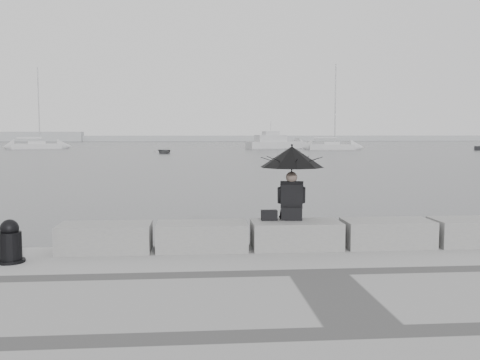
{
  "coord_description": "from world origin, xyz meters",
  "views": [
    {
      "loc": [
        -1.81,
        -9.88,
        2.6
      ],
      "look_at": [
        -0.73,
        3.0,
        1.45
      ],
      "focal_mm": 40.0,
      "sensor_mm": 36.0,
      "label": 1
    }
  ],
  "objects": [
    {
      "name": "bag",
      "position": [
        -0.47,
        -0.3,
        1.09
      ],
      "size": [
        0.29,
        0.17,
        0.19
      ],
      "primitive_type": "cube",
      "color": "black",
      "rests_on": "stone_block_centre"
    },
    {
      "name": "stone_block_right",
      "position": [
        1.7,
        -0.45,
        0.75
      ],
      "size": [
        1.6,
        0.8,
        0.5
      ],
      "primitive_type": "cube",
      "color": "slate",
      "rests_on": "promenade"
    },
    {
      "name": "distant_landmass",
      "position": [
        -8.14,
        154.51,
        0.9
      ],
      "size": [
        180.0,
        8.0,
        2.8
      ],
      "color": "#A0A3A5",
      "rests_on": "ground"
    },
    {
      "name": "seated_person",
      "position": [
        -0.05,
        -0.24,
        2.01
      ],
      "size": [
        1.18,
        1.18,
        1.39
      ],
      "rotation": [
        0.0,
        0.0,
        -0.19
      ],
      "color": "black",
      "rests_on": "stone_block_centre"
    },
    {
      "name": "stone_block_far_right",
      "position": [
        3.4,
        -0.45,
        0.75
      ],
      "size": [
        1.6,
        0.8,
        0.5
      ],
      "primitive_type": "cube",
      "color": "slate",
      "rests_on": "promenade"
    },
    {
      "name": "sailboat_left",
      "position": [
        -26.92,
        77.58,
        0.53
      ],
      "size": [
        7.8,
        4.38,
        12.9
      ],
      "rotation": [
        0.0,
        0.0,
        0.28
      ],
      "color": "#B9B9BB",
      "rests_on": "ground"
    },
    {
      "name": "sailboat_right",
      "position": [
        18.82,
        69.61,
        0.54
      ],
      "size": [
        7.0,
        3.55,
        12.9
      ],
      "rotation": [
        0.0,
        0.0,
        -0.18
      ],
      "color": "#B9B9BB",
      "rests_on": "ground"
    },
    {
      "name": "ground",
      "position": [
        0.0,
        0.0,
        0.0
      ],
      "size": [
        360.0,
        360.0,
        0.0
      ],
      "primitive_type": "plane",
      "color": "#404244",
      "rests_on": "ground"
    },
    {
      "name": "stone_block_left",
      "position": [
        -1.7,
        -0.45,
        0.75
      ],
      "size": [
        1.6,
        0.8,
        0.5
      ],
      "primitive_type": "cube",
      "color": "slate",
      "rests_on": "promenade"
    },
    {
      "name": "motor_cruiser",
      "position": [
        11.33,
        76.47,
        0.89
      ],
      "size": [
        10.14,
        5.63,
        4.5
      ],
      "rotation": [
        0.0,
        0.0,
        0.31
      ],
      "color": "#B9B9BB",
      "rests_on": "ground"
    },
    {
      "name": "stone_block_centre",
      "position": [
        0.0,
        -0.45,
        0.75
      ],
      "size": [
        1.6,
        0.8,
        0.5
      ],
      "primitive_type": "cube",
      "color": "slate",
      "rests_on": "promenade"
    },
    {
      "name": "mooring_bollard",
      "position": [
        -4.79,
        -1.13,
        0.8
      ],
      "size": [
        0.45,
        0.45,
        0.71
      ],
      "color": "black",
      "rests_on": "promenade"
    },
    {
      "name": "stone_block_far_left",
      "position": [
        -3.4,
        -0.45,
        0.75
      ],
      "size": [
        1.6,
        0.8,
        0.5
      ],
      "primitive_type": "cube",
      "color": "slate",
      "rests_on": "promenade"
    },
    {
      "name": "dinghy",
      "position": [
        -5.66,
        57.31,
        0.3
      ],
      "size": [
        3.8,
        2.24,
        0.6
      ],
      "primitive_type": "imported",
      "rotation": [
        0.0,
        0.0,
        0.22
      ],
      "color": "gray",
      "rests_on": "ground"
    }
  ]
}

